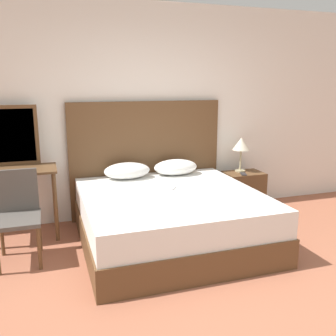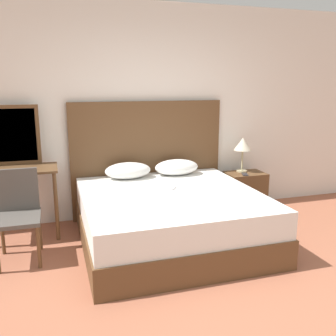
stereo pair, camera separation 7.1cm
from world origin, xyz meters
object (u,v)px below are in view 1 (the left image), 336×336
at_px(phone_on_bed, 172,188).
at_px(table_lamp, 241,145).
at_px(phone_on_nightstand, 243,174).
at_px(vanity_desk, 16,183).
at_px(bed, 171,218).
at_px(chair, 18,210).
at_px(nightstand, 243,191).

height_order(phone_on_bed, table_lamp, table_lamp).
distance_m(phone_on_nightstand, vanity_desk, 2.82).
height_order(bed, vanity_desk, vanity_desk).
height_order(phone_on_bed, chair, chair).
bearing_deg(nightstand, vanity_desk, -179.19).
xyz_separation_m(bed, chair, (-1.55, 0.12, 0.22)).
xyz_separation_m(bed, table_lamp, (1.27, 0.78, 0.62)).
relative_size(table_lamp, vanity_desk, 0.53).
distance_m(bed, chair, 1.57).
distance_m(table_lamp, vanity_desk, 2.87).
xyz_separation_m(nightstand, table_lamp, (-0.02, 0.07, 0.63)).
distance_m(vanity_desk, chair, 0.57).
bearing_deg(chair, nightstand, 11.73).
distance_m(bed, nightstand, 1.47).
bearing_deg(phone_on_bed, nightstand, 24.64).
relative_size(phone_on_nightstand, chair, 0.19).
height_order(phone_on_nightstand, chair, chair).
bearing_deg(phone_on_bed, chair, -179.16).
bearing_deg(phone_on_bed, bed, -112.03).
bearing_deg(vanity_desk, phone_on_bed, -17.73).
bearing_deg(phone_on_bed, table_lamp, 27.80).
bearing_deg(phone_on_nightstand, vanity_desk, 178.98).
bearing_deg(phone_on_nightstand, nightstand, 56.20).
bearing_deg(bed, phone_on_nightstand, 26.64).
bearing_deg(bed, nightstand, 28.73).
height_order(bed, nightstand, bed).
height_order(bed, chair, chair).
distance_m(table_lamp, chair, 2.92).
bearing_deg(phone_on_nightstand, bed, -153.36).
relative_size(vanity_desk, chair, 1.00).
bearing_deg(table_lamp, nightstand, -72.87).
xyz_separation_m(vanity_desk, chair, (0.04, -0.55, -0.14)).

